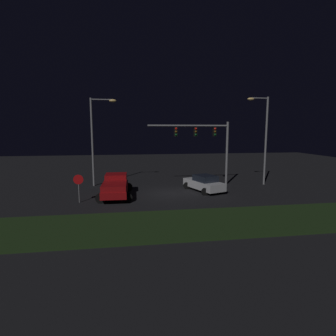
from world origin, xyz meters
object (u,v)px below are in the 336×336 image
street_lamp_left (97,132)px  stop_sign (79,183)px  pickup_truck (116,185)px  car_sedan (204,183)px  traffic_signal_gantry (204,138)px  street_lamp_right (263,131)px

street_lamp_left → stop_sign: (-0.85, -6.55, -3.92)m
pickup_truck → street_lamp_left: street_lamp_left is taller
car_sedan → stop_sign: bearing=83.5°
car_sedan → stop_sign: size_ratio=2.13×
pickup_truck → traffic_signal_gantry: size_ratio=0.65×
car_sedan → traffic_signal_gantry: size_ratio=0.57×
car_sedan → street_lamp_right: size_ratio=0.53×
car_sedan → street_lamp_left: 11.77m
car_sedan → stop_sign: 11.18m
pickup_truck → street_lamp_right: 15.77m
car_sedan → street_lamp_left: bearing=48.5°
traffic_signal_gantry → stop_sign: traffic_signal_gantry is taller
street_lamp_right → car_sedan: bearing=-163.0°
car_sedan → street_lamp_left: (-10.00, 4.01, 4.74)m
street_lamp_right → stop_sign: 18.58m
street_lamp_right → stop_sign: bearing=-165.4°
street_lamp_left → street_lamp_right: street_lamp_right is taller
car_sedan → traffic_signal_gantry: 4.96m
pickup_truck → stop_sign: size_ratio=2.44×
street_lamp_left → street_lamp_right: bearing=-6.7°
pickup_truck → stop_sign: bearing=122.4°
pickup_truck → car_sedan: bearing=-82.3°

